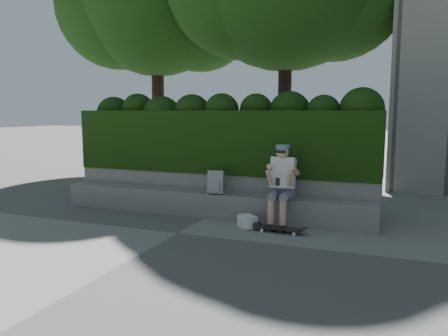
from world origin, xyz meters
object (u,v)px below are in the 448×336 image
at_px(person, 282,182).
at_px(backpack_ground, 247,221).
at_px(skateboard, 279,228).
at_px(backpack_plaid, 216,182).

xyz_separation_m(person, backpack_ground, (-0.50, -0.32, -0.65)).
distance_m(skateboard, backpack_plaid, 1.53).
bearing_deg(backpack_plaid, skateboard, -34.09).
relative_size(skateboard, backpack_plaid, 1.84).
xyz_separation_m(person, backpack_plaid, (-1.24, 0.08, -0.09)).
xyz_separation_m(skateboard, backpack_plaid, (-1.32, 0.51, 0.59)).
bearing_deg(skateboard, person, 102.77).
bearing_deg(backpack_plaid, person, -16.61).
bearing_deg(person, skateboard, -80.13).
bearing_deg(backpack_ground, person, 73.69).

